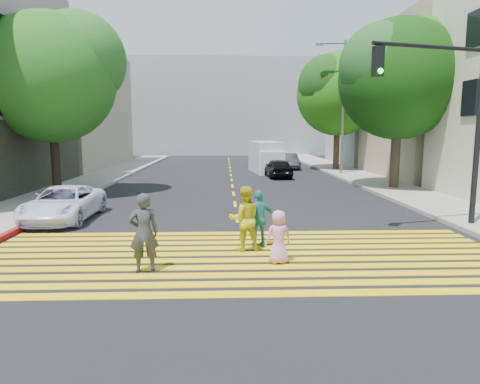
{
  "coord_description": "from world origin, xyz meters",
  "views": [
    {
      "loc": [
        -0.43,
        -9.11,
        3.16
      ],
      "look_at": [
        0.0,
        3.0,
        1.4
      ],
      "focal_mm": 32.0,
      "sensor_mm": 36.0,
      "label": 1
    }
  ],
  "objects": [
    {
      "name": "tree_right_near",
      "position": [
        8.63,
        13.16,
        6.07
      ],
      "size": [
        7.25,
        6.94,
        8.97
      ],
      "rotation": [
        0.0,
        0.0,
        0.14
      ],
      "color": "black",
      "rests_on": "ground"
    },
    {
      "name": "sidewalk_left",
      "position": [
        -8.5,
        22.0,
        0.07
      ],
      "size": [
        3.0,
        40.0,
        0.15
      ],
      "primitive_type": "cube",
      "color": "gray",
      "rests_on": "ground"
    },
    {
      "name": "building_right_grey",
      "position": [
        15.0,
        30.0,
        5.0
      ],
      "size": [
        10.0,
        10.0,
        10.0
      ],
      "primitive_type": "cube",
      "color": "gray",
      "rests_on": "ground"
    },
    {
      "name": "sidewalk_right",
      "position": [
        8.5,
        15.0,
        0.07
      ],
      "size": [
        3.0,
        60.0,
        0.15
      ],
      "primitive_type": "cube",
      "color": "gray",
      "rests_on": "ground"
    },
    {
      "name": "tree_left",
      "position": [
        -8.51,
        11.83,
        5.9
      ],
      "size": [
        7.08,
        6.73,
        8.76
      ],
      "rotation": [
        0.0,
        0.0,
        0.12
      ],
      "color": "black",
      "rests_on": "ground"
    },
    {
      "name": "street_lamp",
      "position": [
        7.61,
        20.75,
        5.29
      ],
      "size": [
        2.08,
        0.48,
        9.21
      ],
      "rotation": [
        0.0,
        0.0,
        -0.14
      ],
      "color": "slate",
      "rests_on": "ground"
    },
    {
      "name": "pedestrian_child",
      "position": [
        0.84,
        0.73,
        0.65
      ],
      "size": [
        0.71,
        0.55,
        1.29
      ],
      "primitive_type": "imported",
      "rotation": [
        0.0,
        0.0,
        3.38
      ],
      "color": "pink",
      "rests_on": "ground"
    },
    {
      "name": "pedestrian_extra",
      "position": [
        0.49,
        2.2,
        0.78
      ],
      "size": [
        0.97,
        0.54,
        1.56
      ],
      "primitive_type": "imported",
      "rotation": [
        0.0,
        0.0,
        3.32
      ],
      "color": "teal",
      "rests_on": "ground"
    },
    {
      "name": "building_left_tan",
      "position": [
        -16.0,
        28.0,
        5.0
      ],
      "size": [
        12.0,
        16.0,
        10.0
      ],
      "primitive_type": "cube",
      "color": "tan",
      "rests_on": "ground"
    },
    {
      "name": "dark_car_near",
      "position": [
        3.13,
        19.32,
        0.64
      ],
      "size": [
        1.75,
        3.84,
        1.28
      ],
      "primitive_type": "imported",
      "rotation": [
        0.0,
        0.0,
        3.21
      ],
      "color": "black",
      "rests_on": "ground"
    },
    {
      "name": "backdrop_block",
      "position": [
        0.0,
        48.0,
        6.0
      ],
      "size": [
        30.0,
        8.0,
        12.0
      ],
      "primitive_type": "cube",
      "color": "gray",
      "rests_on": "ground"
    },
    {
      "name": "building_right_tan",
      "position": [
        15.0,
        19.0,
        5.0
      ],
      "size": [
        10.0,
        10.0,
        10.0
      ],
      "primitive_type": "cube",
      "color": "tan",
      "rests_on": "ground"
    },
    {
      "name": "traffic_signal",
      "position": [
        6.54,
        3.99,
        3.88
      ],
      "size": [
        3.99,
        1.32,
        5.99
      ],
      "rotation": [
        0.0,
        0.0,
        0.26
      ],
      "color": "black",
      "rests_on": "ground"
    },
    {
      "name": "pedestrian_man",
      "position": [
        -2.25,
        0.25,
        0.9
      ],
      "size": [
        0.73,
        0.56,
        1.79
      ],
      "primitive_type": "imported",
      "rotation": [
        0.0,
        0.0,
        3.37
      ],
      "color": "#353639",
      "rests_on": "ground"
    },
    {
      "name": "ground",
      "position": [
        0.0,
        0.0,
        0.0
      ],
      "size": [
        120.0,
        120.0,
        0.0
      ],
      "primitive_type": "plane",
      "color": "black"
    },
    {
      "name": "pedestrian_woman",
      "position": [
        0.08,
        1.85,
        0.86
      ],
      "size": [
        0.91,
        0.75,
        1.72
      ],
      "primitive_type": "imported",
      "rotation": [
        0.0,
        0.0,
        3.27
      ],
      "color": "gold",
      "rests_on": "ground"
    },
    {
      "name": "crosswalk",
      "position": [
        0.0,
        1.28,
        0.01
      ],
      "size": [
        13.4,
        5.3,
        0.01
      ],
      "color": "yellow",
      "rests_on": "ground"
    },
    {
      "name": "lane_line",
      "position": [
        0.0,
        22.5,
        0.01
      ],
      "size": [
        0.12,
        34.4,
        0.01
      ],
      "color": "yellow",
      "rests_on": "ground"
    },
    {
      "name": "white_van",
      "position": [
        2.67,
        22.71,
        1.09
      ],
      "size": [
        2.33,
        5.04,
        2.3
      ],
      "rotation": [
        0.0,
        0.0,
        0.11
      ],
      "color": "silver",
      "rests_on": "ground"
    },
    {
      "name": "silver_car",
      "position": [
        3.02,
        30.88,
        0.67
      ],
      "size": [
        2.5,
        4.85,
        1.35
      ],
      "primitive_type": "imported",
      "rotation": [
        0.0,
        0.0,
        3.28
      ],
      "color": "#A6A6A6",
      "rests_on": "ground"
    },
    {
      "name": "dark_car_parked",
      "position": [
        4.82,
        25.71,
        0.63
      ],
      "size": [
        1.37,
        3.81,
        1.25
      ],
      "primitive_type": "imported",
      "rotation": [
        0.0,
        0.0,
        0.01
      ],
      "color": "#242329",
      "rests_on": "ground"
    },
    {
      "name": "tree_right_far",
      "position": [
        8.37,
        24.19,
        6.24
      ],
      "size": [
        8.26,
        8.21,
        9.24
      ],
      "rotation": [
        0.0,
        0.0,
        0.36
      ],
      "color": "#4C3326",
      "rests_on": "ground"
    },
    {
      "name": "white_sedan",
      "position": [
        -6.12,
        5.95,
        0.6
      ],
      "size": [
        2.0,
        4.3,
        1.19
      ],
      "primitive_type": "imported",
      "rotation": [
        0.0,
        0.0,
        -0.0
      ],
      "color": "white",
      "rests_on": "ground"
    },
    {
      "name": "curb_red",
      "position": [
        -6.9,
        6.0,
        0.08
      ],
      "size": [
        0.2,
        8.0,
        0.16
      ],
      "primitive_type": "cube",
      "color": "maroon",
      "rests_on": "ground"
    }
  ]
}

